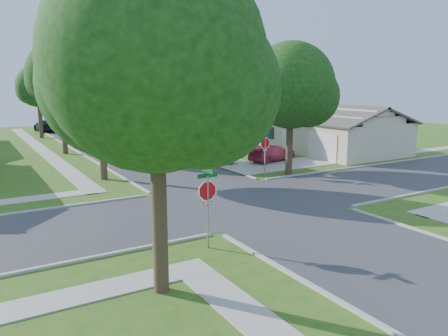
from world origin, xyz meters
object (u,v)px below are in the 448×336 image
tree_e_mid (165,81)px  house_ne_far (224,120)px  tree_w_mid (61,77)px  stop_sign_ne (265,145)px  tree_e_near (231,88)px  tree_ne_corner (292,89)px  tree_e_far (122,84)px  tree_sw_corner (157,71)px  car_curb_east (122,131)px  tree_w_far (38,88)px  house_ne_near (325,134)px  tree_w_near (100,81)px  stop_sign_sw (208,194)px  car_curb_west (45,126)px

tree_e_mid → house_ne_far: (11.23, 7.99, -4.74)m
tree_e_mid → tree_w_mid: bearing=180.0°
stop_sign_ne → tree_e_near: bearing=89.3°
tree_w_mid → tree_ne_corner: size_ratio=1.10×
tree_e_far → tree_sw_corner: tree_sw_corner is taller
stop_sign_ne → tree_w_mid: (-9.34, 16.31, 4.46)m
tree_e_mid → car_curb_east: tree_e_mid is taller
tree_w_far → house_ne_near: size_ratio=0.59×
tree_w_mid → tree_ne_corner: tree_w_mid is taller
stop_sign_ne → tree_e_mid: 16.84m
tree_ne_corner → house_ne_near: tree_ne_corner is taller
tree_e_far → tree_e_mid: bearing=-90.0°
stop_sign_ne → tree_w_near: bearing=155.3°
tree_e_far → tree_ne_corner: size_ratio=1.01×
tree_ne_corner → tree_e_far: bearing=93.1°
tree_e_far → car_curb_east: (-1.55, -3.92, -5.29)m
stop_sign_sw → car_curb_west: (1.50, 45.74, -1.28)m
tree_w_far → house_ne_far: 21.61m
tree_e_far → tree_w_mid: size_ratio=0.91×
tree_ne_corner → house_ne_far: bearing=68.8°
tree_w_far → stop_sign_ne: bearing=-72.3°
tree_ne_corner → car_curb_west: size_ratio=1.67×
tree_e_mid → house_ne_near: tree_e_mid is taller
tree_e_far → house_ne_near: bearing=-64.0°
tree_e_near → tree_w_mid: size_ratio=0.87×
stop_sign_sw → tree_w_far: (0.05, 38.71, 3.48)m
car_curb_east → stop_sign_sw: bearing=-95.8°
tree_w_near → tree_w_far: bearing=90.0°
tree_sw_corner → tree_ne_corner: size_ratio=1.10×
stop_sign_sw → tree_e_near: tree_e_near is taller
tree_e_near → tree_ne_corner: tree_ne_corner is taller
tree_e_near → tree_sw_corner: 20.12m
stop_sign_ne → tree_w_mid: tree_w_mid is taller
tree_sw_corner → car_curb_east: (10.64, 37.08, -5.57)m
tree_e_mid → tree_e_far: size_ratio=1.06×
stop_sign_ne → tree_e_far: tree_e_far is taller
tree_e_mid → tree_w_near: 15.25m
stop_sign_sw → tree_ne_corner: tree_ne_corner is taller
tree_e_mid → tree_w_near: tree_e_mid is taller
tree_e_near → car_curb_east: bearing=94.2°
house_ne_near → car_curb_west: 35.66m
tree_w_near → tree_ne_corner: bearing=-23.6°
tree_e_near → car_curb_west: tree_e_near is taller
tree_e_far → tree_w_far: tree_e_far is taller
tree_e_far → tree_ne_corner: 29.85m
tree_e_far → house_ne_far: 13.09m
tree_e_near → tree_sw_corner: tree_sw_corner is taller
stop_sign_ne → tree_e_far: size_ratio=0.34×
stop_sign_ne → tree_e_near: tree_e_near is taller
tree_e_mid → tree_ne_corner: 16.89m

